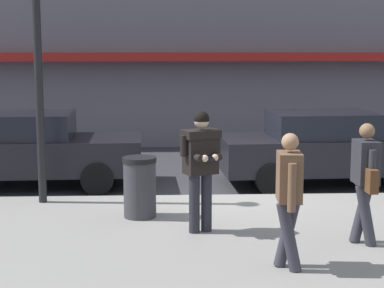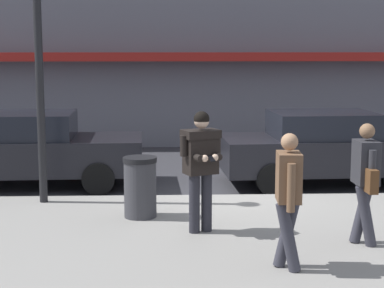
# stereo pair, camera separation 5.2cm
# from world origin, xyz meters

# --- Properties ---
(ground_plane) EXTENTS (80.00, 80.00, 0.00)m
(ground_plane) POSITION_xyz_m (0.00, 0.00, 0.00)
(ground_plane) COLOR #333338
(sidewalk) EXTENTS (32.00, 5.30, 0.14)m
(sidewalk) POSITION_xyz_m (1.00, -2.85, 0.07)
(sidewalk) COLOR gray
(sidewalk) RESTS_ON ground
(curb_paint_line) EXTENTS (28.00, 0.12, 0.01)m
(curb_paint_line) POSITION_xyz_m (1.00, 0.05, 0.00)
(curb_paint_line) COLOR silver
(curb_paint_line) RESTS_ON ground
(parked_sedan_near) EXTENTS (4.57, 2.06, 1.54)m
(parked_sedan_near) POSITION_xyz_m (-4.11, 1.29, 0.79)
(parked_sedan_near) COLOR black
(parked_sedan_near) RESTS_ON ground
(parked_sedan_mid) EXTENTS (4.59, 2.10, 1.54)m
(parked_sedan_mid) POSITION_xyz_m (2.05, 1.21, 0.79)
(parked_sedan_mid) COLOR black
(parked_sedan_mid) RESTS_ON ground
(man_texting_on_phone) EXTENTS (0.61, 0.65, 1.81)m
(man_texting_on_phone) POSITION_xyz_m (-0.80, -2.62, 1.25)
(man_texting_on_phone) COLOR #23232B
(man_texting_on_phone) RESTS_ON sidewalk
(pedestrian_with_bag) EXTENTS (0.34, 0.72, 1.70)m
(pedestrian_with_bag) POSITION_xyz_m (1.42, -3.34, 1.11)
(pedestrian_with_bag) COLOR #33333D
(pedestrian_with_bag) RESTS_ON sidewalk
(pedestrian_dark_coat) EXTENTS (0.35, 0.60, 1.70)m
(pedestrian_dark_coat) POSITION_xyz_m (0.18, -4.27, 1.11)
(pedestrian_dark_coat) COLOR #33333D
(pedestrian_dark_coat) RESTS_ON sidewalk
(street_lamp_post) EXTENTS (0.36, 0.36, 4.88)m
(street_lamp_post) POSITION_xyz_m (-3.49, -0.65, 3.14)
(street_lamp_post) COLOR black
(street_lamp_post) RESTS_ON sidewalk
(trash_bin) EXTENTS (0.55, 0.55, 0.98)m
(trash_bin) POSITION_xyz_m (-1.73, -1.73, 0.63)
(trash_bin) COLOR #38383D
(trash_bin) RESTS_ON sidewalk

